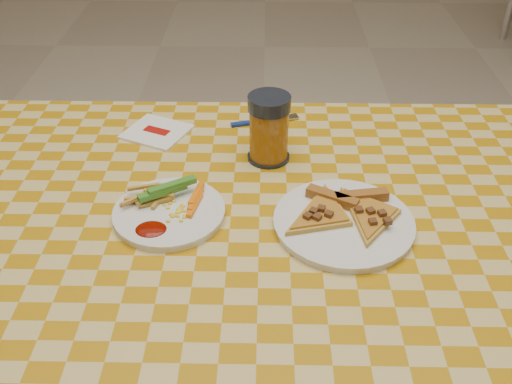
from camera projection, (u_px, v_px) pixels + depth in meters
The scene contains 8 objects.
table at pixel (259, 247), 1.06m from camera, with size 1.28×0.88×0.76m.
plate_left at pixel (169, 214), 1.02m from camera, with size 0.20×0.20×0.01m, color white.
plate_right at pixel (343, 223), 0.99m from camera, with size 0.24×0.24×0.01m, color white.
fries_veggies at pixel (165, 201), 1.02m from camera, with size 0.16×0.15×0.04m.
pizza_slices at pixel (345, 212), 1.00m from camera, with size 0.25×0.22×0.02m.
drink_glass at pixel (269, 129), 1.13m from camera, with size 0.09×0.09×0.14m.
napkin at pixel (157, 132), 1.26m from camera, with size 0.16×0.16×0.01m.
fork at pixel (266, 120), 1.29m from camera, with size 0.16×0.06×0.01m.
Camera 1 is at (0.01, -0.80, 1.39)m, focal length 40.00 mm.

